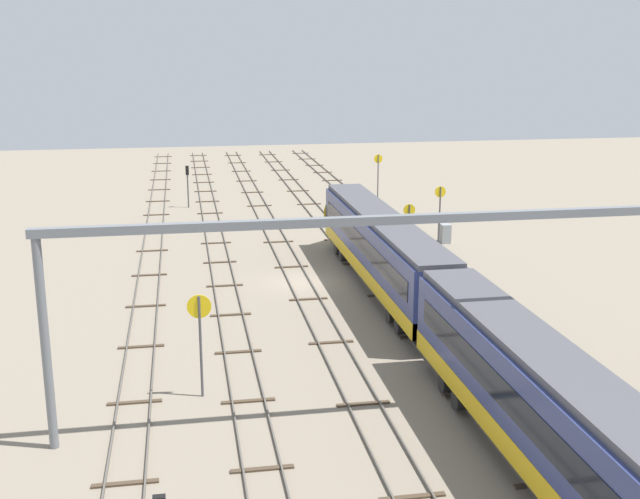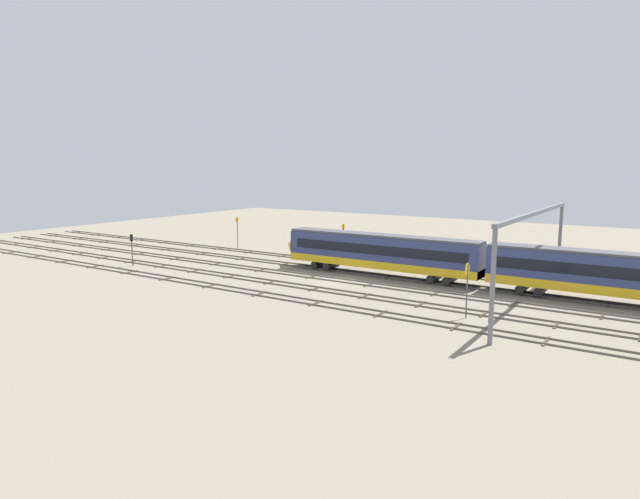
{
  "view_description": "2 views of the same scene",
  "coord_description": "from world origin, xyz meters",
  "px_view_note": "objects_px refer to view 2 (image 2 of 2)",
  "views": [
    {
      "loc": [
        -50.49,
        7.5,
        15.39
      ],
      "look_at": [
        1.54,
        -1.68,
        1.82
      ],
      "focal_mm": 44.49,
      "sensor_mm": 36.0,
      "label": 1
    },
    {
      "loc": [
        -31.35,
        51.69,
        13.02
      ],
      "look_at": [
        3.46,
        -1.19,
        3.14
      ],
      "focal_mm": 30.62,
      "sensor_mm": 36.0,
      "label": 2
    }
  ],
  "objects_px": {
    "overhead_gantry": "(535,231)",
    "speed_sign_far_trackside": "(237,228)",
    "speed_sign_near_foreground": "(357,244)",
    "relay_cabinet": "(333,252)",
    "speed_sign_distant_end": "(467,281)",
    "speed_sign_mid_trackside": "(343,237)",
    "signal_light_trackside_departure": "(132,245)",
    "train": "(612,277)"
  },
  "relations": [
    {
      "from": "overhead_gantry",
      "to": "speed_sign_far_trackside",
      "type": "distance_m",
      "value": 48.33
    },
    {
      "from": "speed_sign_near_foreground",
      "to": "relay_cabinet",
      "type": "xyz_separation_m",
      "value": [
        6.63,
        -4.97,
        -2.2
      ]
    },
    {
      "from": "speed_sign_distant_end",
      "to": "speed_sign_mid_trackside",
      "type": "bearing_deg",
      "value": -38.74
    },
    {
      "from": "speed_sign_near_foreground",
      "to": "speed_sign_far_trackside",
      "type": "relative_size",
      "value": 0.93
    },
    {
      "from": "signal_light_trackside_departure",
      "to": "relay_cabinet",
      "type": "height_order",
      "value": "signal_light_trackside_departure"
    },
    {
      "from": "overhead_gantry",
      "to": "relay_cabinet",
      "type": "xyz_separation_m",
      "value": [
        29.76,
        -13.23,
        -6.28
      ]
    },
    {
      "from": "speed_sign_mid_trackside",
      "to": "speed_sign_far_trackside",
      "type": "height_order",
      "value": "speed_sign_mid_trackside"
    },
    {
      "from": "relay_cabinet",
      "to": "speed_sign_far_trackside",
      "type": "bearing_deg",
      "value": 4.49
    },
    {
      "from": "speed_sign_near_foreground",
      "to": "relay_cabinet",
      "type": "distance_m",
      "value": 8.57
    },
    {
      "from": "speed_sign_mid_trackside",
      "to": "relay_cabinet",
      "type": "relative_size",
      "value": 3.26
    },
    {
      "from": "train",
      "to": "speed_sign_near_foreground",
      "type": "bearing_deg",
      "value": -6.38
    },
    {
      "from": "train",
      "to": "overhead_gantry",
      "type": "bearing_deg",
      "value": 39.53
    },
    {
      "from": "speed_sign_distant_end",
      "to": "overhead_gantry",
      "type": "bearing_deg",
      "value": -118.38
    },
    {
      "from": "overhead_gantry",
      "to": "speed_sign_mid_trackside",
      "type": "height_order",
      "value": "overhead_gantry"
    },
    {
      "from": "train",
      "to": "speed_sign_distant_end",
      "type": "xyz_separation_m",
      "value": [
        9.83,
        11.99,
        0.6
      ]
    },
    {
      "from": "speed_sign_far_trackside",
      "to": "speed_sign_near_foreground",
      "type": "bearing_deg",
      "value": 171.21
    },
    {
      "from": "signal_light_trackside_departure",
      "to": "train",
      "type": "bearing_deg",
      "value": -167.52
    },
    {
      "from": "overhead_gantry",
      "to": "speed_sign_far_trackside",
      "type": "bearing_deg",
      "value": -14.3
    },
    {
      "from": "speed_sign_mid_trackside",
      "to": "signal_light_trackside_departure",
      "type": "relative_size",
      "value": 1.22
    },
    {
      "from": "speed_sign_distant_end",
      "to": "relay_cabinet",
      "type": "bearing_deg",
      "value": -37.89
    },
    {
      "from": "speed_sign_mid_trackside",
      "to": "speed_sign_far_trackside",
      "type": "distance_m",
      "value": 19.28
    },
    {
      "from": "speed_sign_near_foreground",
      "to": "signal_light_trackside_departure",
      "type": "distance_m",
      "value": 29.07
    },
    {
      "from": "speed_sign_near_foreground",
      "to": "overhead_gantry",
      "type": "bearing_deg",
      "value": 160.34
    },
    {
      "from": "relay_cabinet",
      "to": "speed_sign_distant_end",
      "type": "bearing_deg",
      "value": 142.11
    },
    {
      "from": "speed_sign_far_trackside",
      "to": "signal_light_trackside_departure",
      "type": "relative_size",
      "value": 1.2
    },
    {
      "from": "speed_sign_near_foreground",
      "to": "relay_cabinet",
      "type": "height_order",
      "value": "speed_sign_near_foreground"
    },
    {
      "from": "relay_cabinet",
      "to": "speed_sign_mid_trackside",
      "type": "bearing_deg",
      "value": 151.63
    },
    {
      "from": "train",
      "to": "relay_cabinet",
      "type": "relative_size",
      "value": 48.65
    },
    {
      "from": "train",
      "to": "speed_sign_distant_end",
      "type": "bearing_deg",
      "value": 50.65
    },
    {
      "from": "speed_sign_mid_trackside",
      "to": "signal_light_trackside_departure",
      "type": "height_order",
      "value": "speed_sign_mid_trackside"
    },
    {
      "from": "speed_sign_mid_trackside",
      "to": "speed_sign_distant_end",
      "type": "bearing_deg",
      "value": 141.26
    },
    {
      "from": "speed_sign_far_trackside",
      "to": "speed_sign_distant_end",
      "type": "distance_m",
      "value": 46.88
    },
    {
      "from": "speed_sign_distant_end",
      "to": "signal_light_trackside_departure",
      "type": "xyz_separation_m",
      "value": [
        44.12,
        -0.05,
        -0.53
      ]
    },
    {
      "from": "speed_sign_far_trackside",
      "to": "relay_cabinet",
      "type": "relative_size",
      "value": 3.21
    },
    {
      "from": "speed_sign_distant_end",
      "to": "relay_cabinet",
      "type": "height_order",
      "value": "speed_sign_distant_end"
    },
    {
      "from": "relay_cabinet",
      "to": "signal_light_trackside_departure",
      "type": "bearing_deg",
      "value": 48.05
    },
    {
      "from": "speed_sign_mid_trackside",
      "to": "speed_sign_distant_end",
      "type": "height_order",
      "value": "speed_sign_mid_trackside"
    },
    {
      "from": "train",
      "to": "speed_sign_near_foreground",
      "type": "relative_size",
      "value": 16.32
    },
    {
      "from": "signal_light_trackside_departure",
      "to": "speed_sign_distant_end",
      "type": "bearing_deg",
      "value": 179.94
    },
    {
      "from": "speed_sign_near_foreground",
      "to": "speed_sign_distant_end",
      "type": "xyz_separation_m",
      "value": [
        -19.35,
        15.26,
        0.29
      ]
    },
    {
      "from": "overhead_gantry",
      "to": "speed_sign_far_trackside",
      "type": "relative_size",
      "value": 5.33
    },
    {
      "from": "train",
      "to": "speed_sign_far_trackside",
      "type": "height_order",
      "value": "speed_sign_far_trackside"
    }
  ]
}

